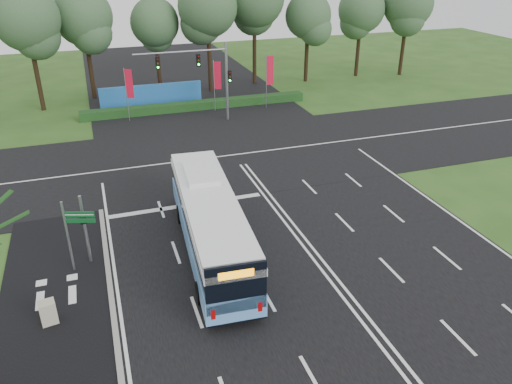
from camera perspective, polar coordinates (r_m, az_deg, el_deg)
ground at (r=28.33m, az=4.13°, el=-4.61°), size 120.00×120.00×0.00m
road_main at (r=28.32m, az=4.13°, el=-4.58°), size 20.00×120.00×0.04m
road_cross at (r=38.47m, az=-2.68°, el=4.22°), size 120.00×14.00×0.05m
bike_path at (r=24.34m, az=-21.89°, el=-12.60°), size 5.00×18.00×0.06m
kerb_strip at (r=24.15m, az=-16.16°, el=-11.80°), size 0.25×18.00×0.12m
city_bus at (r=25.70m, az=-5.24°, el=-3.50°), size 3.48×12.64×3.58m
pedestrian_signal at (r=26.06m, az=-18.96°, el=-3.85°), size 0.32×0.43×3.79m
street_sign at (r=25.40m, az=-20.15°, el=-3.90°), size 1.45×0.53×3.87m
utility_cabinet at (r=23.52m, az=-22.65°, el=-12.63°), size 0.75×0.66×1.12m
banner_flag_left at (r=46.70m, az=-14.36°, el=11.53°), size 0.67×0.33×4.85m
banner_flag_mid at (r=48.42m, az=-4.52°, el=12.79°), size 0.69×0.27×4.87m
banner_flag_right at (r=49.31m, az=1.49°, el=13.32°), size 0.76×0.08×5.16m
traffic_light_gantry at (r=44.99m, az=-5.66°, el=13.65°), size 8.41×0.28×7.00m
hedge at (r=49.81m, az=-6.77°, el=9.79°), size 22.00×1.20×0.80m
blue_hoarding at (r=51.39m, az=-11.85°, el=10.75°), size 10.00×0.30×2.20m
eucalyptus_row at (r=54.88m, az=-7.22°, el=19.92°), size 54.57×9.62×12.64m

